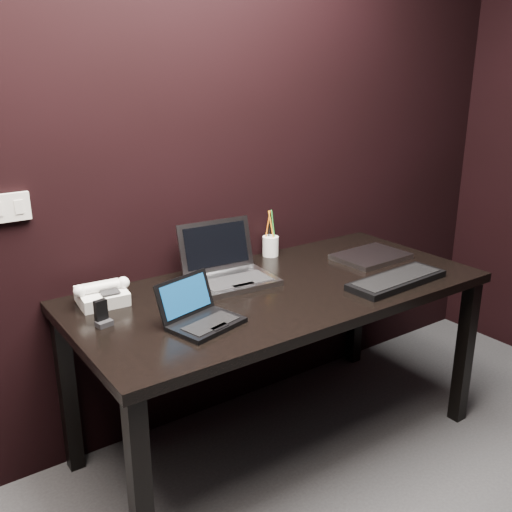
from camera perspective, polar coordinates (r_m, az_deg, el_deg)
wall_back at (r=2.37m, az=-9.26°, el=11.08°), size 4.00×0.00×4.00m
wall_switch at (r=2.19m, az=-23.57°, el=4.45°), size 0.15×0.02×0.10m
desk at (r=2.36m, az=2.45°, el=-4.83°), size 1.70×0.80×0.74m
netbook at (r=1.99m, az=-5.57°, el=-5.97°), size 0.29×0.27×0.15m
silver_laptop at (r=2.37m, az=-2.77°, el=-1.52°), size 0.36×0.33×0.23m
ext_keyboard at (r=2.43m, az=13.89°, el=-2.34°), size 0.47×0.18×0.03m
closed_laptop at (r=2.72m, az=11.43°, el=-0.04°), size 0.34×0.25×0.02m
desk_phone at (r=2.22m, az=-15.13°, el=-3.75°), size 0.21×0.17×0.10m
mobile_phone at (r=2.05m, az=-15.14°, el=-5.81°), size 0.06×0.05×0.09m
pen_cup at (r=2.69m, az=1.46°, el=1.09°), size 0.09×0.09×0.22m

